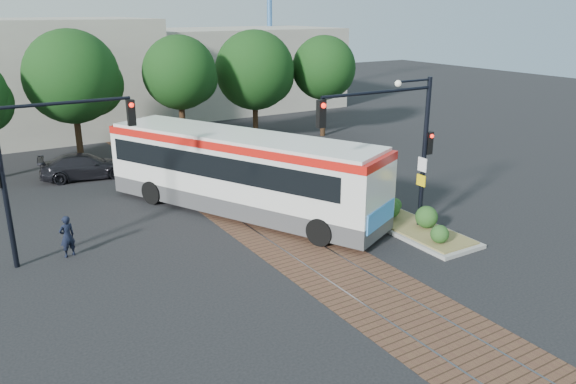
% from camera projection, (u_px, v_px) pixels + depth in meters
% --- Properties ---
extents(ground, '(120.00, 120.00, 0.00)m').
position_uv_depth(ground, '(304.00, 249.00, 21.27)').
color(ground, black).
rests_on(ground, ground).
extents(trackbed, '(3.60, 40.00, 0.02)m').
position_uv_depth(trackbed, '(254.00, 217.00, 24.51)').
color(trackbed, brown).
rests_on(trackbed, ground).
extents(tree_row, '(26.40, 5.60, 7.67)m').
position_uv_depth(tree_row, '(173.00, 75.00, 33.66)').
color(tree_row, '#382314').
rests_on(tree_row, ground).
extents(warehouses, '(40.00, 13.00, 8.00)m').
position_uv_depth(warehouses, '(95.00, 75.00, 43.10)').
color(warehouses, '#ADA899').
rests_on(warehouses, ground).
extents(city_bus, '(8.30, 13.16, 3.56)m').
position_uv_depth(city_bus, '(240.00, 169.00, 24.48)').
color(city_bus, '#434345').
rests_on(city_bus, ground).
extents(traffic_island, '(2.20, 5.20, 1.13)m').
position_uv_depth(traffic_island, '(416.00, 224.00, 22.83)').
color(traffic_island, gray).
rests_on(traffic_island, ground).
extents(signal_pole_main, '(5.49, 0.46, 6.00)m').
position_uv_depth(signal_pole_main, '(402.00, 134.00, 21.24)').
color(signal_pole_main, black).
rests_on(signal_pole_main, ground).
extents(signal_pole_left, '(4.99, 0.34, 6.00)m').
position_uv_depth(signal_pole_left, '(36.00, 156.00, 19.14)').
color(signal_pole_left, black).
rests_on(signal_pole_left, ground).
extents(officer, '(0.66, 0.53, 1.57)m').
position_uv_depth(officer, '(67.00, 236.00, 20.39)').
color(officer, black).
rests_on(officer, ground).
extents(parked_car, '(4.84, 2.60, 1.33)m').
position_uv_depth(parked_car, '(85.00, 166.00, 29.89)').
color(parked_car, black).
rests_on(parked_car, ground).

